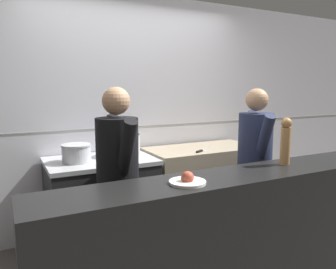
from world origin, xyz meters
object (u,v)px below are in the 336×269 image
at_px(oven_range, 101,203).
at_px(pepper_mill, 286,140).
at_px(sauce_pot, 126,144).
at_px(chef_sous, 254,162).
at_px(stock_pot, 76,153).
at_px(plated_dish_main, 187,180).
at_px(chefs_knife, 203,150).
at_px(chef_head_cook, 118,179).

xyz_separation_m(oven_range, pepper_mill, (1.17, -1.21, 0.72)).
relative_size(sauce_pot, pepper_mill, 0.81).
bearing_deg(chef_sous, stock_pot, 175.21).
bearing_deg(stock_pot, plated_dish_main, -70.79).
bearing_deg(oven_range, pepper_mill, -45.78).
bearing_deg(sauce_pot, chefs_knife, -14.26).
bearing_deg(stock_pot, chef_head_cook, -75.34).
bearing_deg(sauce_pot, chef_head_cook, -114.31).
distance_m(sauce_pot, pepper_mill, 1.54).
relative_size(pepper_mill, chef_sous, 0.24).
bearing_deg(chef_sous, sauce_pot, 163.13).
relative_size(pepper_mill, chef_head_cook, 0.24).
distance_m(chefs_knife, chef_head_cook, 1.25).
xyz_separation_m(sauce_pot, plated_dish_main, (-0.06, -1.34, -0.02)).
bearing_deg(chef_head_cook, chefs_knife, 24.50).
xyz_separation_m(plated_dish_main, pepper_mill, (0.96, 0.10, 0.18)).
distance_m(oven_range, stock_pot, 0.59).
height_order(stock_pot, chef_sous, chef_sous).
xyz_separation_m(plated_dish_main, chef_sous, (1.09, 0.58, -0.12)).
bearing_deg(chef_head_cook, pepper_mill, -22.95).
relative_size(chef_head_cook, chef_sous, 1.01).
bearing_deg(pepper_mill, chef_head_cook, 157.58).
height_order(oven_range, chefs_knife, chefs_knife).
height_order(sauce_pot, plated_dish_main, sauce_pot).
xyz_separation_m(chefs_knife, chef_head_cook, (-1.13, -0.53, -0.03)).
bearing_deg(chef_sous, pepper_mill, -85.31).
bearing_deg(chefs_knife, chef_sous, -67.93).
xyz_separation_m(stock_pot, plated_dish_main, (0.44, -1.27, 0.01)).
height_order(oven_range, pepper_mill, pepper_mill).
bearing_deg(chefs_knife, chef_head_cook, -154.97).
bearing_deg(oven_range, stock_pot, -172.31).
xyz_separation_m(chefs_knife, chef_sous, (0.22, -0.55, -0.04)).
bearing_deg(oven_range, sauce_pot, 6.80).
height_order(oven_range, stock_pot, stock_pot).
xyz_separation_m(sauce_pot, chef_head_cook, (-0.33, -0.73, -0.13)).
distance_m(oven_range, chef_sous, 1.55).
xyz_separation_m(sauce_pot, chef_sous, (1.02, -0.75, -0.14)).
bearing_deg(chef_sous, oven_range, 170.50).
bearing_deg(chefs_knife, plated_dish_main, -127.38).
xyz_separation_m(chefs_knife, pepper_mill, (0.09, -1.04, 0.25)).
height_order(plated_dish_main, chef_head_cook, chef_head_cook).
bearing_deg(plated_dish_main, pepper_mill, 5.73).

